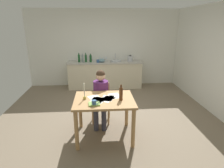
{
  "coord_description": "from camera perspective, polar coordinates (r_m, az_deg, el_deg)",
  "views": [
    {
      "loc": [
        -0.24,
        -4.05,
        2.12
      ],
      "look_at": [
        0.06,
        -0.1,
        0.85
      ],
      "focal_mm": 30.35,
      "sensor_mm": 36.0,
      "label": 1
    }
  ],
  "objects": [
    {
      "name": "chair_at_table",
      "position": [
        4.27,
        -3.27,
        -4.98
      ],
      "size": [
        0.43,
        0.43,
        0.85
      ],
      "color": "tan",
      "rests_on": "ground"
    },
    {
      "name": "wall_right",
      "position": [
        5.01,
        30.38,
        5.93
      ],
      "size": [
        0.12,
        5.2,
        2.6
      ],
      "primitive_type": "cube",
      "color": "silver",
      "rests_on": "ground"
    },
    {
      "name": "paper_bill",
      "position": [
        3.56,
        -5.07,
        -4.23
      ],
      "size": [
        0.32,
        0.36,
        0.0
      ],
      "primitive_type": "cube",
      "rotation": [
        0.0,
        0.0,
        0.44
      ],
      "color": "white",
      "rests_on": "dining_table"
    },
    {
      "name": "wall_back",
      "position": [
        6.71,
        -2.32,
        10.73
      ],
      "size": [
        5.2,
        0.12,
        2.6
      ],
      "primitive_type": "cube",
      "color": "silver",
      "rests_on": "ground"
    },
    {
      "name": "mixing_bowl",
      "position": [
        6.33,
        -3.24,
        7.12
      ],
      "size": [
        0.24,
        0.24,
        0.11
      ],
      "primitive_type": "ellipsoid",
      "color": "#668C99",
      "rests_on": "kitchen_counter"
    },
    {
      "name": "wine_bottle_on_table",
      "position": [
        3.42,
        2.71,
        -2.91
      ],
      "size": [
        0.07,
        0.07,
        0.29
      ],
      "color": "#593319",
      "rests_on": "dining_table"
    },
    {
      "name": "bottle_oil",
      "position": [
        6.39,
        -9.9,
        7.66
      ],
      "size": [
        0.07,
        0.07,
        0.3
      ],
      "color": "#194C23",
      "rests_on": "kitchen_counter"
    },
    {
      "name": "paper_envelope",
      "position": [
        3.45,
        -4.58,
        -4.92
      ],
      "size": [
        0.29,
        0.35,
        0.0
      ],
      "primitive_type": "cube",
      "rotation": [
        0.0,
        0.0,
        -0.32
      ],
      "color": "white",
      "rests_on": "dining_table"
    },
    {
      "name": "dining_table",
      "position": [
        3.56,
        -2.37,
        -6.39
      ],
      "size": [
        1.1,
        0.89,
        0.79
      ],
      "color": "tan",
      "rests_on": "ground"
    },
    {
      "name": "paper_letter",
      "position": [
        3.65,
        0.91,
        -3.57
      ],
      "size": [
        0.28,
        0.34,
        0.0
      ],
      "primitive_type": "cube",
      "rotation": [
        0.0,
        0.0,
        0.26
      ],
      "color": "white",
      "rests_on": "dining_table"
    },
    {
      "name": "teacup_on_counter",
      "position": [
        6.25,
        -4.29,
        6.91
      ],
      "size": [
        0.12,
        0.08,
        0.09
      ],
      "color": "#33598C",
      "rests_on": "kitchen_counter"
    },
    {
      "name": "bottle_wine_red",
      "position": [
        6.37,
        -7.89,
        7.71
      ],
      "size": [
        0.07,
        0.07,
        0.3
      ],
      "color": "#194C23",
      "rests_on": "kitchen_counter"
    },
    {
      "name": "paper_flyer",
      "position": [
        3.5,
        -1.46,
        -4.57
      ],
      "size": [
        0.34,
        0.36,
        0.0
      ],
      "primitive_type": "cube",
      "rotation": [
        0.0,
        0.0,
        -0.61
      ],
      "color": "white",
      "rests_on": "dining_table"
    },
    {
      "name": "wine_glass_back_left",
      "position": [
        6.54,
        -3.66,
        7.94
      ],
      "size": [
        0.07,
        0.07,
        0.15
      ],
      "color": "silver",
      "rests_on": "kitchen_counter"
    },
    {
      "name": "sink_unit",
      "position": [
        6.44,
        1.13,
        7.05
      ],
      "size": [
        0.36,
        0.36,
        0.24
      ],
      "color": "#B2B7BC",
      "rests_on": "kitchen_counter"
    },
    {
      "name": "paper_receipt",
      "position": [
        3.54,
        -1.38,
        -4.27
      ],
      "size": [
        0.28,
        0.34,
        0.0
      ],
      "primitive_type": "cube",
      "rotation": [
        0.0,
        0.0,
        -0.27
      ],
      "color": "white",
      "rests_on": "dining_table"
    },
    {
      "name": "bottle_sauce",
      "position": [
        6.36,
        -6.46,
        7.65
      ],
      "size": [
        0.08,
        0.08,
        0.27
      ],
      "color": "#194C23",
      "rests_on": "kitchen_counter"
    },
    {
      "name": "book_magazine",
      "position": [
        3.29,
        -5.41,
        -5.97
      ],
      "size": [
        0.21,
        0.19,
        0.02
      ],
      "primitive_type": "cube",
      "rotation": [
        0.0,
        0.0,
        0.09
      ],
      "color": "#83AA4C",
      "rests_on": "dining_table"
    },
    {
      "name": "stovetop_kettle",
      "position": [
        6.48,
        5.48,
        7.73
      ],
      "size": [
        0.18,
        0.18,
        0.22
      ],
      "color": "#B7BABF",
      "rests_on": "kitchen_counter"
    },
    {
      "name": "paper_notice",
      "position": [
        3.46,
        -4.01,
        -4.89
      ],
      "size": [
        0.31,
        0.35,
        0.0
      ],
      "primitive_type": "cube",
      "rotation": [
        0.0,
        0.0,
        -0.4
      ],
      "color": "white",
      "rests_on": "dining_table"
    },
    {
      "name": "candlestick",
      "position": [
        3.5,
        -8.3,
        -3.18
      ],
      "size": [
        0.06,
        0.06,
        0.31
      ],
      "color": "gold",
      "rests_on": "dining_table"
    },
    {
      "name": "coffee_mug",
      "position": [
        3.23,
        -5.36,
        -5.69
      ],
      "size": [
        0.12,
        0.08,
        0.1
      ],
      "color": "#33598C",
      "rests_on": "dining_table"
    },
    {
      "name": "kitchen_counter",
      "position": [
        6.51,
        -2.11,
        2.92
      ],
      "size": [
        2.48,
        0.64,
        0.9
      ],
      "color": "beige",
      "rests_on": "ground"
    },
    {
      "name": "ground_plane",
      "position": [
        4.59,
        -0.89,
        -10.03
      ],
      "size": [
        5.2,
        5.2,
        0.04
      ],
      "primitive_type": "cube",
      "color": "#7A6B56"
    },
    {
      "name": "bottle_vinegar",
      "position": [
        6.44,
        -8.88,
        7.66
      ],
      "size": [
        0.06,
        0.06,
        0.27
      ],
      "color": "#8C999E",
      "rests_on": "kitchen_counter"
    },
    {
      "name": "wine_glass_by_kettle",
      "position": [
        6.54,
        -2.68,
        7.96
      ],
      "size": [
        0.07,
        0.07,
        0.15
      ],
      "color": "silver",
      "rests_on": "kitchen_counter"
    },
    {
      "name": "person_seated",
      "position": [
        4.05,
        -3.44,
        -3.09
      ],
      "size": [
        0.35,
        0.61,
        1.19
      ],
      "color": "#592666",
      "rests_on": "ground"
    },
    {
      "name": "wine_glass_near_sink",
      "position": [
        6.54,
        -1.78,
        7.98
      ],
      "size": [
        0.07,
        0.07,
        0.15
      ],
      "color": "silver",
      "rests_on": "kitchen_counter"
    }
  ]
}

